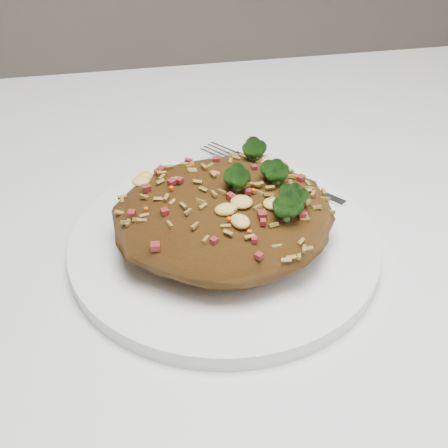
# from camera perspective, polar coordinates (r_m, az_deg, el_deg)

# --- Properties ---
(dining_table) EXTENTS (1.20, 0.80, 0.75)m
(dining_table) POSITION_cam_1_polar(r_m,az_deg,el_deg) (0.59, 2.57, -9.62)
(dining_table) COLOR silver
(dining_table) RESTS_ON ground
(plate) EXTENTS (0.26, 0.26, 0.01)m
(plate) POSITION_cam_1_polar(r_m,az_deg,el_deg) (0.52, -0.00, -1.91)
(plate) COLOR white
(plate) RESTS_ON dining_table
(fried_rice) EXTENTS (0.18, 0.16, 0.07)m
(fried_rice) POSITION_cam_1_polar(r_m,az_deg,el_deg) (0.50, 0.14, 1.57)
(fried_rice) COLOR brown
(fried_rice) RESTS_ON plate
(fork) EXTENTS (0.12, 0.13, 0.00)m
(fork) POSITION_cam_1_polar(r_m,az_deg,el_deg) (0.60, 4.88, 4.41)
(fork) COLOR silver
(fork) RESTS_ON plate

